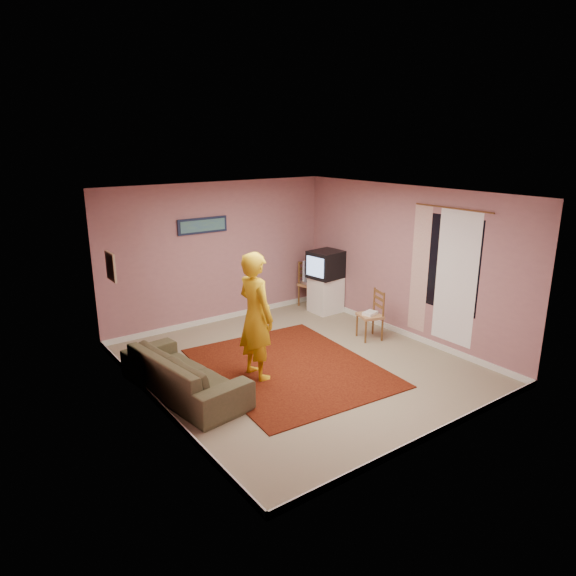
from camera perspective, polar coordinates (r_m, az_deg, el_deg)
ground at (r=7.93m, az=1.26°, el=-8.56°), size 5.00×5.00×0.00m
wall_back at (r=9.53m, az=-7.78°, el=3.83°), size 4.50×0.02×2.60m
wall_front at (r=5.78m, az=16.47°, el=-4.95°), size 4.50×0.02×2.60m
wall_left at (r=6.43m, az=-14.91°, el=-2.66°), size 0.02×5.00×2.60m
wall_right at (r=8.97m, az=12.89°, el=2.79°), size 0.02×5.00×2.60m
ceiling at (r=7.23m, az=1.39°, el=10.49°), size 4.50×5.00×0.02m
baseboard_back at (r=9.86m, az=-7.48°, el=-3.29°), size 4.50×0.02×0.10m
baseboard_front at (r=6.33m, az=15.47°, el=-15.53°), size 4.50×0.02×0.10m
baseboard_left at (r=6.93m, az=-14.07°, el=-12.47°), size 0.02×5.00×0.10m
baseboard_right at (r=9.33m, az=12.37°, el=-4.71°), size 0.02×5.00×0.10m
window at (r=8.38m, az=17.51°, el=2.56°), size 0.01×1.10×1.50m
curtain_sheer at (r=8.33m, az=18.15°, el=1.01°), size 0.01×0.75×2.10m
curtain_floral at (r=8.74m, az=14.42°, el=1.99°), size 0.01×0.35×2.10m
curtain_rod at (r=8.20m, az=17.84°, el=8.44°), size 0.02×1.40×0.02m
picture_back at (r=9.26m, az=-9.46°, el=6.87°), size 0.95×0.04×0.28m
picture_left at (r=7.84m, az=-19.07°, el=2.27°), size 0.04×0.38×0.42m
area_rug at (r=7.83m, az=0.17°, el=-8.81°), size 2.57×3.11×0.02m
tv_cabinet at (r=10.20m, az=4.20°, el=-0.73°), size 0.55×0.50×0.71m
crt_tv at (r=10.04m, az=4.25°, el=2.64°), size 0.68×0.62×0.53m
chair_a at (r=10.50m, az=2.58°, el=1.03°), size 0.50×0.48×0.51m
dvd_player at (r=10.51m, az=2.58°, el=0.70°), size 0.38×0.28×0.06m
blue_throw at (r=10.45m, az=2.59°, el=2.00°), size 0.40×0.05×0.42m
chair_b at (r=8.86m, az=9.13°, el=-2.40°), size 0.46×0.48×0.46m
game_console at (r=8.88m, az=9.11°, el=-2.77°), size 0.27×0.22×0.05m
sofa at (r=7.13m, az=-11.51°, el=-9.20°), size 1.08×2.15×0.60m
person at (r=7.24m, az=-3.60°, el=-3.13°), size 0.47×0.70×1.85m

